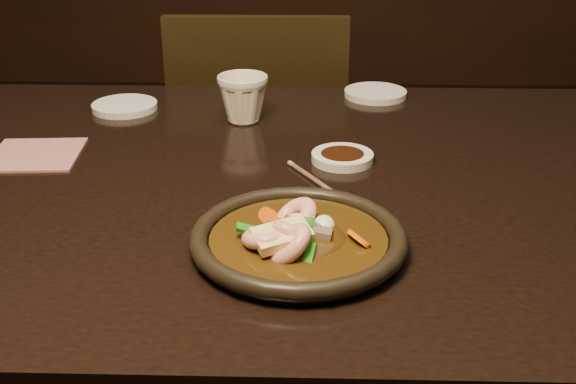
{
  "coord_description": "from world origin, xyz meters",
  "views": [
    {
      "loc": [
        0.03,
        -0.97,
        1.18
      ],
      "look_at": [
        0.01,
        -0.16,
        0.8
      ],
      "focal_mm": 45.0,
      "sensor_mm": 36.0,
      "label": 1
    }
  ],
  "objects_px": {
    "plate": "(298,240)",
    "tea_cup": "(243,97)",
    "chair": "(262,170)",
    "table": "(285,222)"
  },
  "relations": [
    {
      "from": "table",
      "to": "tea_cup",
      "type": "relative_size",
      "value": 17.96
    },
    {
      "from": "plate",
      "to": "chair",
      "type": "bearing_deg",
      "value": 96.65
    },
    {
      "from": "plate",
      "to": "tea_cup",
      "type": "xyz_separation_m",
      "value": [
        -0.1,
        0.46,
        0.03
      ]
    },
    {
      "from": "plate",
      "to": "tea_cup",
      "type": "distance_m",
      "value": 0.47
    },
    {
      "from": "chair",
      "to": "tea_cup",
      "type": "bearing_deg",
      "value": 89.42
    },
    {
      "from": "table",
      "to": "plate",
      "type": "height_order",
      "value": "plate"
    },
    {
      "from": "chair",
      "to": "plate",
      "type": "relative_size",
      "value": 3.36
    },
    {
      "from": "tea_cup",
      "to": "plate",
      "type": "bearing_deg",
      "value": -77.16
    },
    {
      "from": "chair",
      "to": "tea_cup",
      "type": "height_order",
      "value": "chair"
    },
    {
      "from": "plate",
      "to": "tea_cup",
      "type": "bearing_deg",
      "value": 102.84
    }
  ]
}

